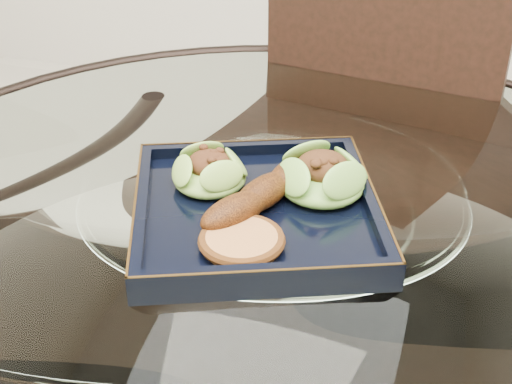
% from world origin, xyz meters
% --- Properties ---
extents(dining_table, '(1.13, 1.13, 0.77)m').
position_xyz_m(dining_table, '(-0.00, -0.00, 0.60)').
color(dining_table, white).
rests_on(dining_table, ground).
extents(dining_chair, '(0.46, 0.46, 0.95)m').
position_xyz_m(dining_chair, '(0.03, 0.34, 0.53)').
color(dining_chair, black).
rests_on(dining_chair, ground).
extents(navy_plate, '(0.35, 0.35, 0.02)m').
position_xyz_m(navy_plate, '(-0.02, -0.01, 0.77)').
color(navy_plate, black).
rests_on(navy_plate, dining_table).
extents(lettuce_wrap_left, '(0.11, 0.11, 0.03)m').
position_xyz_m(lettuce_wrap_left, '(-0.08, 0.02, 0.80)').
color(lettuce_wrap_left, '#5E992C').
rests_on(lettuce_wrap_left, navy_plate).
extents(lettuce_wrap_right, '(0.13, 0.13, 0.04)m').
position_xyz_m(lettuce_wrap_right, '(0.05, 0.05, 0.80)').
color(lettuce_wrap_right, '#51972C').
rests_on(lettuce_wrap_right, navy_plate).
extents(roasted_plantain, '(0.10, 0.18, 0.03)m').
position_xyz_m(roasted_plantain, '(-0.01, -0.00, 0.80)').
color(roasted_plantain, '#5C2909').
rests_on(roasted_plantain, navy_plate).
extents(crumb_patty, '(0.09, 0.09, 0.01)m').
position_xyz_m(crumb_patty, '(-0.01, -0.09, 0.79)').
color(crumb_patty, '#C37A41').
rests_on(crumb_patty, navy_plate).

